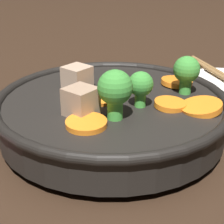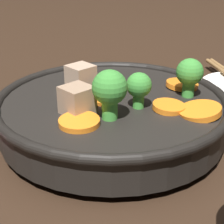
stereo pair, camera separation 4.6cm
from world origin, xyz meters
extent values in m
plane|color=black|center=(0.00, 0.00, 0.00)|extent=(3.00, 3.00, 0.00)
cylinder|color=black|center=(0.00, 0.00, 0.01)|extent=(0.15, 0.15, 0.01)
cylinder|color=black|center=(0.00, 0.00, 0.03)|extent=(0.27, 0.27, 0.04)
torus|color=black|center=(0.00, 0.00, 0.05)|extent=(0.28, 0.28, 0.01)
cylinder|color=brown|center=(0.00, 0.00, 0.04)|extent=(0.26, 0.26, 0.02)
cylinder|color=orange|center=(-0.01, -0.01, 0.05)|extent=(0.05, 0.05, 0.01)
cylinder|color=orange|center=(0.07, 0.03, 0.05)|extent=(0.05, 0.05, 0.01)
cylinder|color=orange|center=(0.02, -0.07, 0.05)|extent=(0.06, 0.06, 0.01)
cylinder|color=orange|center=(0.03, 0.10, 0.05)|extent=(0.06, 0.06, 0.01)
cylinder|color=orange|center=(0.10, 0.04, 0.05)|extent=(0.07, 0.07, 0.01)
cylinder|color=green|center=(0.04, -0.04, 0.06)|extent=(0.02, 0.02, 0.02)
sphere|color=#388433|center=(0.04, -0.04, 0.09)|extent=(0.04, 0.04, 0.04)
cylinder|color=green|center=(0.04, 0.01, 0.06)|extent=(0.01, 0.01, 0.02)
sphere|color=#388433|center=(0.04, 0.01, 0.08)|extent=(0.03, 0.03, 0.03)
cylinder|color=green|center=(0.06, 0.07, 0.06)|extent=(0.01, 0.01, 0.02)
sphere|color=#388433|center=(0.06, 0.07, 0.08)|extent=(0.03, 0.03, 0.03)
cube|color=#9E7F66|center=(0.00, -0.05, 0.07)|extent=(0.03, 0.03, 0.03)
cube|color=tan|center=(-0.06, 0.00, 0.07)|extent=(0.03, 0.03, 0.03)
cylinder|color=white|center=(0.03, 0.26, 0.01)|extent=(0.12, 0.12, 0.01)
torus|color=white|center=(0.03, 0.26, 0.01)|extent=(0.12, 0.12, 0.01)
cylinder|color=olive|center=(0.03, 0.26, 0.02)|extent=(0.20, 0.14, 0.01)
camera|label=1|loc=(0.26, -0.32, 0.23)|focal=60.00mm
camera|label=2|loc=(0.30, -0.29, 0.23)|focal=60.00mm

